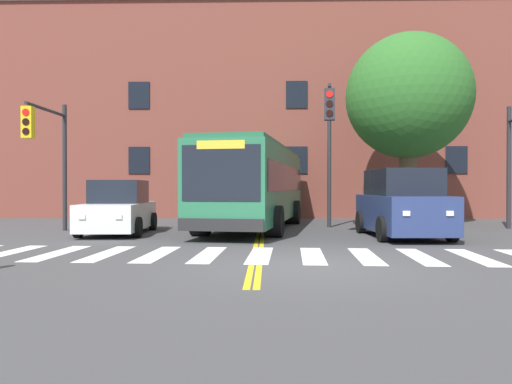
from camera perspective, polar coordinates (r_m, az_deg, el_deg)
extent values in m
plane|color=#424244|center=(10.22, 5.82, -8.50)|extent=(120.00, 120.00, 0.00)
cube|color=white|center=(13.71, -26.43, -6.22)|extent=(0.65, 2.95, 0.01)
cube|color=white|center=(13.13, -21.75, -6.50)|extent=(0.65, 2.95, 0.01)
cube|color=white|center=(12.65, -16.66, -6.75)|extent=(0.65, 2.95, 0.01)
cube|color=white|center=(12.27, -11.22, -6.97)|extent=(0.65, 2.95, 0.01)
cube|color=white|center=(12.01, -5.48, -7.12)|extent=(0.65, 2.95, 0.01)
cube|color=white|center=(11.88, 0.46, -7.21)|extent=(0.65, 2.95, 0.01)
cube|color=white|center=(11.87, 6.48, -7.22)|extent=(0.65, 2.95, 0.01)
cube|color=white|center=(11.98, 12.44, -7.15)|extent=(0.65, 2.95, 0.01)
cube|color=white|center=(12.23, 18.22, -7.01)|extent=(0.65, 2.95, 0.01)
cube|color=white|center=(12.59, 23.71, -6.82)|extent=(0.65, 2.95, 0.01)
cube|color=gold|center=(25.82, 0.65, -3.01)|extent=(0.12, 36.00, 0.01)
cube|color=gold|center=(25.82, 1.01, -3.01)|extent=(0.12, 36.00, 0.01)
cube|color=#28704C|center=(19.57, -0.04, 0.80)|extent=(4.22, 11.34, 2.67)
cube|color=black|center=(19.39, 3.69, 1.59)|extent=(1.59, 10.08, 0.96)
cube|color=black|center=(19.84, -3.69, 1.57)|extent=(1.59, 10.08, 0.96)
cube|color=black|center=(14.15, -4.06, 2.19)|extent=(2.27, 0.38, 1.60)
cube|color=yellow|center=(14.19, -4.07, 5.43)|extent=(1.39, 0.24, 0.24)
cube|color=#232326|center=(14.16, -4.09, -3.79)|extent=(2.48, 0.48, 0.36)
cube|color=#246444|center=(19.63, -0.04, 4.93)|extent=(4.00, 10.88, 0.16)
cylinder|color=black|center=(16.02, 2.05, -3.37)|extent=(0.71, 1.10, 1.02)
cylinder|color=black|center=(16.55, -6.33, -3.25)|extent=(0.71, 1.10, 1.02)
cylinder|color=black|center=(21.90, 4.27, -2.32)|extent=(0.71, 1.10, 1.02)
cylinder|color=black|center=(22.28, -1.97, -2.27)|extent=(0.71, 1.10, 1.02)
cube|color=white|center=(17.93, -15.44, -2.62)|extent=(2.07, 4.52, 0.88)
cube|color=black|center=(18.03, -15.35, 0.05)|extent=(1.76, 2.21, 0.79)
cube|color=white|center=(15.62, -15.43, -2.77)|extent=(0.20, 0.05, 0.14)
cube|color=white|center=(15.92, -19.29, -2.72)|extent=(0.20, 0.05, 0.14)
cylinder|color=black|center=(16.40, -13.39, -3.93)|extent=(0.26, 0.67, 0.66)
cylinder|color=black|center=(16.88, -19.65, -3.82)|extent=(0.26, 0.67, 0.66)
cylinder|color=black|center=(19.09, -11.71, -3.30)|extent=(0.26, 0.67, 0.66)
cylinder|color=black|center=(19.51, -17.16, -3.23)|extent=(0.26, 0.67, 0.66)
cube|color=navy|center=(16.71, 16.37, -2.32)|extent=(2.16, 4.73, 1.13)
cube|color=black|center=(16.73, 16.33, 1.06)|extent=(1.90, 2.95, 0.84)
cube|color=white|center=(14.68, 21.29, -2.29)|extent=(0.20, 0.05, 0.14)
cube|color=white|center=(14.28, 16.82, -2.36)|extent=(0.20, 0.05, 0.14)
cylinder|color=black|center=(15.71, 21.48, -3.97)|extent=(0.25, 0.77, 0.76)
cylinder|color=black|center=(15.07, 14.24, -4.14)|extent=(0.25, 0.77, 0.76)
cylinder|color=black|center=(18.42, 18.10, -3.30)|extent=(0.25, 0.77, 0.76)
cylinder|color=black|center=(17.87, 11.87, -3.40)|extent=(0.25, 0.77, 0.76)
cube|color=#B7BABF|center=(27.85, 0.54, -1.59)|extent=(2.15, 4.06, 0.80)
cube|color=black|center=(27.87, 0.55, 0.08)|extent=(1.80, 2.29, 0.83)
cube|color=white|center=(25.83, 1.19, -1.58)|extent=(0.20, 0.06, 0.14)
cube|color=white|center=(25.96, -1.13, -1.57)|extent=(0.20, 0.06, 0.14)
cylinder|color=black|center=(26.56, 2.17, -2.27)|extent=(0.28, 0.62, 0.60)
cylinder|color=black|center=(26.79, -1.69, -2.25)|extent=(0.28, 0.62, 0.60)
cylinder|color=black|center=(28.97, 2.60, -2.04)|extent=(0.28, 0.62, 0.60)
cylinder|color=black|center=(29.17, -0.94, -2.02)|extent=(0.28, 0.62, 0.60)
cylinder|color=#28282D|center=(21.70, 26.92, 2.50)|extent=(0.16, 0.16, 4.74)
cylinder|color=#28282D|center=(19.83, -21.02, 2.61)|extent=(0.16, 0.16, 4.66)
cylinder|color=#28282D|center=(18.67, -22.80, 8.66)|extent=(0.14, 2.90, 0.11)
cube|color=yellow|center=(17.43, -24.60, 7.25)|extent=(0.34, 0.28, 1.00)
cylinder|color=red|center=(17.34, -24.83, 8.29)|extent=(0.22, 0.03, 0.22)
cylinder|color=black|center=(17.30, -24.83, 7.30)|extent=(0.22, 0.03, 0.22)
cylinder|color=black|center=(17.27, -24.82, 6.31)|extent=(0.22, 0.03, 0.22)
cylinder|color=#28282D|center=(20.26, 8.37, 3.62)|extent=(0.16, 0.16, 5.39)
cylinder|color=#28282D|center=(18.33, 8.39, 10.69)|extent=(0.63, 4.36, 0.11)
cube|color=#28282D|center=(16.22, 8.41, 9.87)|extent=(0.37, 0.32, 1.00)
cylinder|color=red|center=(16.12, 8.41, 11.01)|extent=(0.22, 0.06, 0.22)
cylinder|color=black|center=(16.07, 8.41, 9.96)|extent=(0.22, 0.06, 0.22)
cylinder|color=black|center=(16.02, 8.41, 8.90)|extent=(0.22, 0.06, 0.22)
cylinder|color=brown|center=(22.19, 16.97, 0.56)|extent=(0.73, 0.73, 3.24)
ellipsoid|color=#2D6B28|center=(22.53, 17.00, 10.46)|extent=(7.20, 7.11, 5.30)
cube|color=brown|center=(30.51, 4.19, 8.86)|extent=(40.85, 8.78, 12.04)
cube|color=black|center=(26.63, -13.21, 3.55)|extent=(1.10, 0.06, 1.40)
cube|color=black|center=(25.81, 4.66, 3.66)|extent=(1.10, 0.06, 1.40)
cube|color=black|center=(27.51, 21.94, 3.43)|extent=(1.10, 0.06, 1.40)
cube|color=black|center=(27.02, -13.23, 10.71)|extent=(1.10, 0.06, 1.40)
cube|color=black|center=(26.21, 4.67, 11.04)|extent=(1.10, 0.06, 1.40)
cube|color=black|center=(27.89, 21.97, 10.37)|extent=(1.10, 0.06, 1.40)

